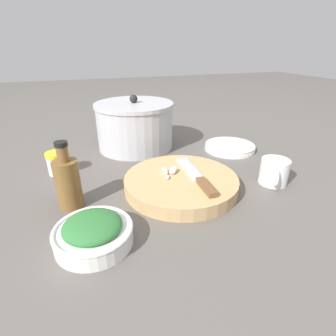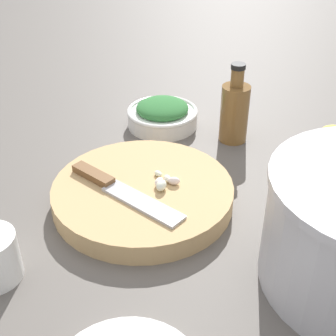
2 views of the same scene
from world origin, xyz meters
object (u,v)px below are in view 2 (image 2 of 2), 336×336
(chef_knife, at_px, (119,189))
(oil_bottle, at_px, (235,111))
(garlic_cloves, at_px, (165,182))
(herb_bowl, at_px, (162,114))
(spice_jar, at_px, (334,148))
(cutting_board, at_px, (143,194))

(chef_knife, height_order, oil_bottle, oil_bottle)
(garlic_cloves, distance_m, herb_bowl, 0.28)
(chef_knife, bearing_deg, garlic_cloves, 142.04)
(chef_knife, height_order, spice_jar, spice_jar)
(garlic_cloves, distance_m, oil_bottle, 0.26)
(chef_knife, height_order, herb_bowl, herb_bowl)
(spice_jar, distance_m, oil_bottle, 0.20)
(cutting_board, bearing_deg, herb_bowl, -148.93)
(garlic_cloves, bearing_deg, spice_jar, 148.80)
(herb_bowl, xyz_separation_m, oil_bottle, (-0.04, 0.15, 0.04))
(garlic_cloves, height_order, herb_bowl, herb_bowl)
(cutting_board, bearing_deg, garlic_cloves, 125.00)
(herb_bowl, distance_m, spice_jar, 0.36)
(cutting_board, xyz_separation_m, chef_knife, (0.04, -0.02, 0.02))
(cutting_board, height_order, herb_bowl, herb_bowl)
(garlic_cloves, xyz_separation_m, herb_bowl, (-0.22, -0.17, -0.01))
(cutting_board, height_order, oil_bottle, oil_bottle)
(cutting_board, relative_size, chef_knife, 1.29)
(chef_knife, xyz_separation_m, spice_jar, (-0.35, 0.23, -0.01))
(herb_bowl, relative_size, oil_bottle, 0.94)
(garlic_cloves, relative_size, oil_bottle, 0.35)
(chef_knife, bearing_deg, cutting_board, 154.30)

